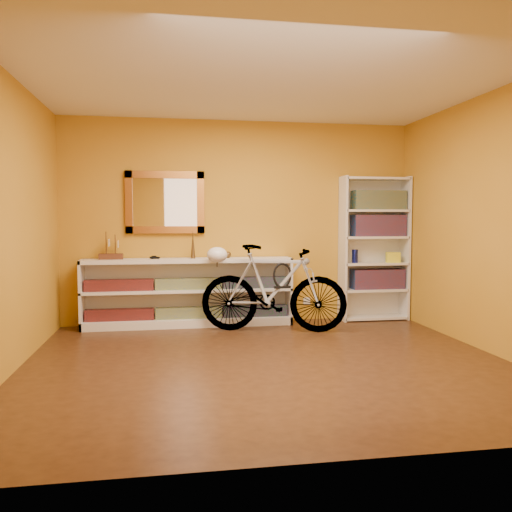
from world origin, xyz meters
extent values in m
cube|color=#331B0E|center=(0.00, 0.00, -0.01)|extent=(4.50, 4.00, 0.01)
cube|color=silver|center=(0.00, 0.00, 2.60)|extent=(4.50, 4.00, 0.01)
cube|color=#B77D1B|center=(0.00, 2.00, 1.30)|extent=(4.50, 0.01, 2.60)
cube|color=#B77D1B|center=(-2.25, 0.00, 1.30)|extent=(0.01, 4.00, 2.60)
cube|color=#B77D1B|center=(2.25, 0.00, 1.30)|extent=(0.01, 4.00, 2.60)
cube|color=brown|center=(-0.95, 1.97, 1.55)|extent=(0.98, 0.06, 0.78)
cube|color=silver|center=(0.90, 1.99, 0.25)|extent=(0.09, 0.02, 0.09)
cube|color=black|center=(-0.67, 1.79, 0.17)|extent=(2.50, 0.13, 0.14)
cube|color=navy|center=(-0.67, 1.79, 0.54)|extent=(2.50, 0.13, 0.14)
imported|color=black|center=(-1.08, 1.81, 0.85)|extent=(0.00, 0.00, 0.00)
cone|color=#50391B|center=(-0.61, 1.81, 1.02)|extent=(0.06, 0.06, 0.35)
sphere|color=#50391B|center=(-0.18, 1.81, 0.89)|extent=(0.08, 0.08, 0.08)
cube|color=maroon|center=(1.83, 1.84, 0.55)|extent=(0.70, 0.22, 0.26)
cube|color=maroon|center=(1.83, 1.84, 1.25)|extent=(0.70, 0.22, 0.28)
cube|color=#1B5160|center=(1.83, 1.84, 1.59)|extent=(0.70, 0.22, 0.25)
cylinder|color=navy|center=(1.51, 1.82, 0.85)|extent=(0.08, 0.08, 0.18)
cube|color=maroon|center=(1.58, 1.87, 1.55)|extent=(0.14, 0.14, 0.16)
cube|color=yellow|center=(2.03, 1.80, 0.83)|extent=(0.19, 0.15, 0.14)
imported|color=silver|center=(0.31, 1.31, 0.52)|extent=(0.89, 1.83, 1.04)
ellipsoid|color=white|center=(-0.34, 1.48, 0.91)|extent=(0.25, 0.24, 0.19)
torus|color=black|center=(0.41, 1.29, 0.68)|extent=(0.23, 0.02, 0.23)
camera|label=1|loc=(-0.88, -4.65, 1.33)|focal=36.23mm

